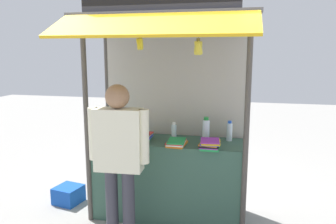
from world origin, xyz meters
TOP-DOWN VIEW (x-y plane):
  - ground_plane at (0.00, 0.00)m, footprint 20.00×20.00m
  - stall_counter at (0.00, 0.00)m, footprint 1.82×0.59m
  - stall_structure at (0.00, 0.06)m, footprint 2.02×1.38m
  - water_bottle_front_right at (0.72, 0.16)m, footprint 0.07×0.07m
  - water_bottle_back_left at (0.45, 0.03)m, footprint 0.08×0.08m
  - water_bottle_rear_center at (0.07, 0.03)m, footprint 0.06×0.06m
  - magazine_stack_far_left at (0.14, -0.17)m, footprint 0.22×0.33m
  - magazine_stack_mid_left at (-0.29, -0.05)m, footprint 0.20×0.27m
  - magazine_stack_front_left at (0.53, -0.22)m, footprint 0.24×0.29m
  - banana_bunch_inner_left at (0.40, -0.40)m, footprint 0.11×0.11m
  - banana_bunch_leftmost at (-0.21, -0.39)m, footprint 0.09×0.09m
  - vendor_person at (-0.37, -0.68)m, footprint 0.65×0.25m
  - plastic_crate at (-1.41, 0.06)m, footprint 0.38×0.38m

SIDE VIEW (x-z plane):
  - ground_plane at x=0.00m, z-range 0.00..0.00m
  - plastic_crate at x=-1.41m, z-range 0.00..0.23m
  - stall_counter at x=0.00m, z-range 0.00..0.98m
  - magazine_stack_far_left at x=0.14m, z-range 0.98..1.04m
  - magazine_stack_mid_left at x=-0.29m, z-range 0.98..1.06m
  - magazine_stack_front_left at x=0.53m, z-range 0.98..1.07m
  - vendor_person at x=-0.37m, z-range 0.17..1.89m
  - water_bottle_rear_center at x=0.07m, z-range 0.97..1.19m
  - water_bottle_front_right at x=0.72m, z-range 0.97..1.22m
  - water_bottle_back_left at x=0.45m, z-range 0.97..1.27m
  - stall_structure at x=0.00m, z-range 0.26..3.05m
  - banana_bunch_inner_left at x=0.40m, z-range 1.92..2.23m
  - banana_bunch_leftmost at x=-0.21m, z-range 1.99..2.25m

